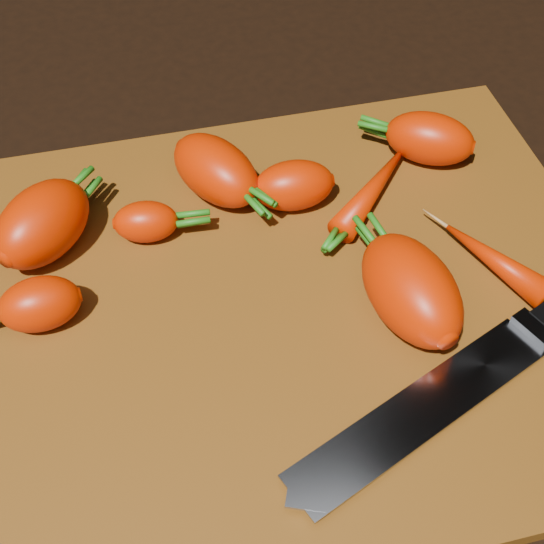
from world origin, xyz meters
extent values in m
cube|color=black|center=(0.00, 0.00, -0.01)|extent=(2.00, 2.00, 0.01)
cube|color=#64380C|center=(0.00, 0.00, 0.01)|extent=(0.50, 0.40, 0.01)
ellipsoid|color=#C12200|center=(-0.15, 0.09, 0.04)|extent=(0.10, 0.10, 0.05)
ellipsoid|color=#C12200|center=(-0.16, 0.02, 0.03)|extent=(0.06, 0.04, 0.04)
ellipsoid|color=#C12200|center=(-0.02, 0.12, 0.04)|extent=(0.08, 0.10, 0.05)
ellipsoid|color=#C12200|center=(0.09, -0.04, 0.04)|extent=(0.07, 0.10, 0.06)
ellipsoid|color=#C12200|center=(0.04, 0.09, 0.03)|extent=(0.06, 0.04, 0.04)
ellipsoid|color=#C12200|center=(-0.08, 0.08, 0.03)|extent=(0.05, 0.04, 0.03)
ellipsoid|color=#C12200|center=(0.16, 0.12, 0.03)|extent=(0.08, 0.08, 0.04)
ellipsoid|color=#C12200|center=(0.10, 0.08, 0.02)|extent=(0.09, 0.09, 0.02)
ellipsoid|color=#C12200|center=(0.16, -0.01, 0.02)|extent=(0.06, 0.09, 0.02)
cube|color=gray|center=(-0.02, -0.15, 0.02)|extent=(0.19, 0.11, 0.00)
cube|color=gray|center=(0.07, -0.11, 0.02)|extent=(0.02, 0.03, 0.01)
cube|color=black|center=(0.13, -0.09, 0.02)|extent=(0.11, 0.06, 0.02)
cylinder|color=#B2B2B7|center=(0.11, -0.09, 0.03)|extent=(0.01, 0.01, 0.00)
camera|label=1|loc=(-0.08, -0.32, 0.43)|focal=50.00mm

